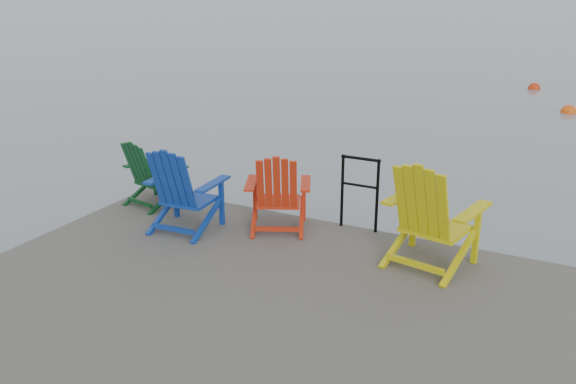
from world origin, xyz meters
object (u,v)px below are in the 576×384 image
at_px(chair_blue, 182,189).
at_px(buoy_a, 568,113).
at_px(handrail, 360,186).
at_px(chair_yellow, 430,214).
at_px(chair_red, 278,191).
at_px(buoy_b, 534,89).
at_px(chair_green, 150,173).

bearing_deg(chair_blue, buoy_a, 70.09).
bearing_deg(handrail, chair_yellow, -32.01).
relative_size(chair_blue, buoy_a, 2.52).
xyz_separation_m(chair_red, buoy_b, (1.35, 15.21, -0.99)).
distance_m(handrail, chair_blue, 2.09).
bearing_deg(chair_red, handrail, 4.27).
relative_size(chair_blue, buoy_b, 2.63).
distance_m(handrail, buoy_a, 11.38).
bearing_deg(buoy_b, chair_yellow, -88.16).
xyz_separation_m(handrail, buoy_a, (1.74, 11.19, -1.04)).
bearing_deg(buoy_a, handrail, -98.84).
relative_size(handrail, buoy_a, 2.18).
distance_m(chair_blue, chair_red, 1.12).
height_order(chair_blue, chair_yellow, chair_yellow).
height_order(chair_green, buoy_a, chair_green).
relative_size(chair_red, chair_yellow, 0.83).
relative_size(handrail, chair_yellow, 0.78).
distance_m(handrail, chair_green, 2.79).
relative_size(handrail, chair_green, 1.02).
bearing_deg(chair_yellow, chair_red, -173.58).
distance_m(chair_green, chair_red, 1.90).
distance_m(buoy_a, buoy_b, 3.76).
height_order(chair_green, buoy_b, chair_green).
bearing_deg(chair_green, buoy_b, 90.05).
bearing_deg(chair_blue, chair_green, 146.48).
relative_size(chair_green, chair_blue, 0.85).
bearing_deg(chair_green, buoy_a, 81.06).
relative_size(chair_green, buoy_a, 2.14).
bearing_deg(buoy_a, buoy_b, 109.18).
bearing_deg(buoy_a, chair_green, -111.07).
xyz_separation_m(handrail, chair_red, (-0.85, -0.47, -0.06)).
xyz_separation_m(handrail, chair_green, (-2.75, -0.46, -0.09)).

